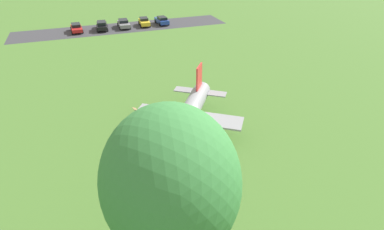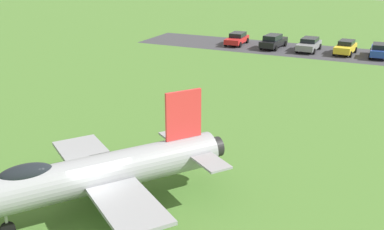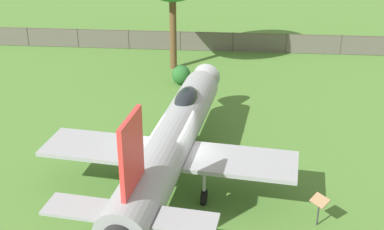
{
  "view_description": "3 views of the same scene",
  "coord_description": "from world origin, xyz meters",
  "views": [
    {
      "loc": [
        22.58,
        -3.89,
        15.65
      ],
      "look_at": [
        0.93,
        0.33,
        2.63
      ],
      "focal_mm": 28.87,
      "sensor_mm": 36.0,
      "label": 1
    },
    {
      "loc": [
        12.48,
        13.91,
        11.01
      ],
      "look_at": [
        -9.61,
        -1.38,
        1.5
      ],
      "focal_mm": 44.24,
      "sensor_mm": 36.0,
      "label": 2
    },
    {
      "loc": [
        -16.77,
        3.39,
        10.86
      ],
      "look_at": [
        0.82,
        -1.03,
        2.49
      ],
      "focal_mm": 47.01,
      "sensor_mm": 36.0,
      "label": 3
    }
  ],
  "objects": [
    {
      "name": "display_jet",
      "position": [
        0.33,
        -0.16,
        1.87
      ],
      "size": [
        13.02,
        9.62,
        4.95
      ],
      "rotation": [
        0.0,
        0.0,
        5.83
      ],
      "color": "gray",
      "rests_on": "ground_plane"
    },
    {
      "name": "info_plaque",
      "position": [
        -3.92,
        -4.34,
        0.85
      ],
      "size": [
        0.7,
        0.58,
        1.14
      ],
      "color": "#333333",
      "rests_on": "ground_plane"
    },
    {
      "name": "shrub_near_fence",
      "position": [
        10.48,
        -2.8,
        0.58
      ],
      "size": [
        1.03,
        1.1,
        1.17
      ],
      "color": "#235B26",
      "rests_on": "ground_plane"
    },
    {
      "name": "perimeter_fence",
      "position": [
        17.01,
        -4.23,
        0.76
      ],
      "size": [
        12.39,
        35.32,
        1.42
      ],
      "rotation": [
        0.0,
        0.0,
        7.52
      ],
      "color": "#4C4238",
      "rests_on": "ground_plane"
    },
    {
      "name": "ground_plane",
      "position": [
        0.0,
        0.0,
        0.0
      ],
      "size": [
        200.0,
        200.0,
        0.0
      ],
      "primitive_type": "plane",
      "color": "#47722D"
    }
  ]
}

